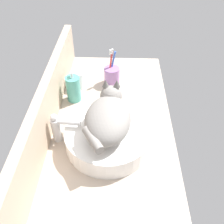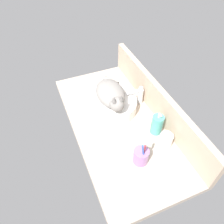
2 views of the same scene
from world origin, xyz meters
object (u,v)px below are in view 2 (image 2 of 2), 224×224
cat (111,94)px  faucet (139,94)px  toothbrush_cup (141,156)px  water_glass (166,141)px  soap_dispenser (157,124)px  sink_basin (110,104)px

cat → faucet: bearing=89.5°
cat → toothbrush_cup: 41.71cm
toothbrush_cup → water_glass: size_ratio=2.18×
soap_dispenser → water_glass: bearing=-1.9°
toothbrush_cup → soap_dispenser: bearing=128.8°
toothbrush_cup → water_glass: toothbrush_cup is taller
toothbrush_cup → cat: bearing=179.7°
soap_dispenser → water_glass: 10.77cm
faucet → sink_basin: bearing=-94.5°
soap_dispenser → toothbrush_cup: 22.92cm
faucet → toothbrush_cup: 45.14cm
soap_dispenser → water_glass: size_ratio=1.84×
sink_basin → faucet: faucet is taller
cat → soap_dispenser: bearing=33.7°
sink_basin → water_glass: bearing=24.3°
sink_basin → soap_dispenser: size_ratio=2.13×
faucet → water_glass: faucet is taller
faucet → soap_dispenser: (26.27, -1.77, -0.97)cm
faucet → water_glass: (36.70, -2.11, -3.61)cm
sink_basin → water_glass: 41.94cm
water_glass → soap_dispenser: bearing=178.1°
soap_dispenser → sink_basin: bearing=-147.7°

